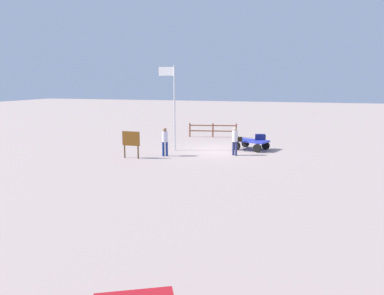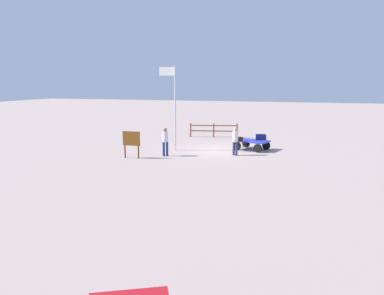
{
  "view_description": "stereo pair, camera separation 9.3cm",
  "coord_description": "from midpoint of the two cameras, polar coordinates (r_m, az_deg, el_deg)",
  "views": [
    {
      "loc": [
        -4.99,
        22.41,
        4.3
      ],
      "look_at": [
        0.05,
        6.0,
        1.22
      ],
      "focal_mm": 34.17,
      "sensor_mm": 36.0,
      "label": 1
    },
    {
      "loc": [
        -5.08,
        22.39,
        4.3
      ],
      "look_at": [
        0.05,
        6.0,
        1.22
      ],
      "focal_mm": 34.17,
      "sensor_mm": 36.0,
      "label": 2
    }
  ],
  "objects": [
    {
      "name": "ground_plane",
      "position": [
        23.36,
        4.32,
        -0.46
      ],
      "size": [
        120.0,
        120.0,
        0.0
      ],
      "primitive_type": "plane",
      "color": "#B89E93"
    },
    {
      "name": "luggage_cart",
      "position": [
        23.75,
        9.06,
        0.78
      ],
      "size": [
        2.36,
        1.92,
        0.63
      ],
      "color": "#2F39BC",
      "rests_on": "ground"
    },
    {
      "name": "suitcase_grey",
      "position": [
        24.01,
        10.74,
        1.57
      ],
      "size": [
        0.48,
        0.36,
        0.29
      ],
      "color": "black",
      "rests_on": "luggage_cart"
    },
    {
      "name": "suitcase_tan",
      "position": [
        23.87,
        10.46,
        1.62
      ],
      "size": [
        0.66,
        0.41,
        0.37
      ],
      "color": "#121951",
      "rests_on": "luggage_cart"
    },
    {
      "name": "suitcase_dark",
      "position": [
        23.11,
        6.96,
        1.32
      ],
      "size": [
        0.61,
        0.33,
        0.27
      ],
      "color": "black",
      "rests_on": "luggage_cart"
    },
    {
      "name": "worker_lead",
      "position": [
        21.72,
        6.59,
        1.29
      ],
      "size": [
        0.44,
        0.44,
        1.68
      ],
      "color": "navy",
      "rests_on": "ground"
    },
    {
      "name": "worker_trailing",
      "position": [
        21.41,
        -4.37,
        1.24
      ],
      "size": [
        0.42,
        0.42,
        1.67
      ],
      "color": "navy",
      "rests_on": "ground"
    },
    {
      "name": "flagpole",
      "position": [
        23.04,
        -3.15,
        7.36
      ],
      "size": [
        1.07,
        0.1,
        5.32
      ],
      "color": "silver",
      "rests_on": "ground"
    },
    {
      "name": "signboard",
      "position": [
        21.01,
        -9.62,
        1.06
      ],
      "size": [
        1.05,
        0.09,
        1.55
      ],
      "color": "#4C3319",
      "rests_on": "ground"
    },
    {
      "name": "wooden_fence",
      "position": [
        28.88,
        3.17,
        2.86
      ],
      "size": [
        3.71,
        0.85,
        1.09
      ],
      "color": "brown",
      "rests_on": "ground"
    }
  ]
}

